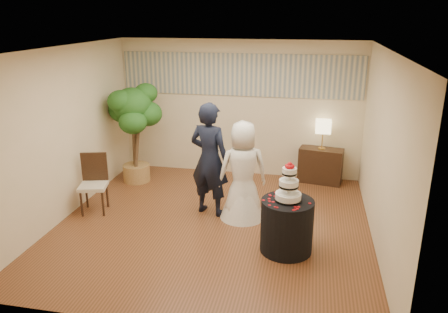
% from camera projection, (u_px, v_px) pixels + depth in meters
% --- Properties ---
extents(floor, '(5.00, 5.00, 0.00)m').
position_uv_depth(floor, '(213.00, 224.00, 7.14)').
color(floor, brown).
rests_on(floor, ground).
extents(ceiling, '(5.00, 5.00, 0.00)m').
position_uv_depth(ceiling, '(212.00, 49.00, 6.26)').
color(ceiling, white).
rests_on(ceiling, wall_back).
extents(wall_back, '(5.00, 0.06, 2.80)m').
position_uv_depth(wall_back, '(239.00, 109.00, 9.02)').
color(wall_back, beige).
rests_on(wall_back, ground).
extents(wall_front, '(5.00, 0.06, 2.80)m').
position_uv_depth(wall_front, '(157.00, 212.00, 4.37)').
color(wall_front, beige).
rests_on(wall_front, ground).
extents(wall_left, '(0.06, 5.00, 2.80)m').
position_uv_depth(wall_left, '(64.00, 134.00, 7.17)').
color(wall_left, beige).
rests_on(wall_left, ground).
extents(wall_right, '(0.06, 5.00, 2.80)m').
position_uv_depth(wall_right, '(383.00, 152.00, 6.23)').
color(wall_right, beige).
rests_on(wall_right, ground).
extents(mural_border, '(4.90, 0.02, 0.85)m').
position_uv_depth(mural_border, '(240.00, 75.00, 8.78)').
color(mural_border, '#A6A798').
rests_on(mural_border, wall_back).
extents(groom, '(0.81, 0.65, 1.94)m').
position_uv_depth(groom, '(210.00, 159.00, 7.27)').
color(groom, black).
rests_on(groom, floor).
extents(bride, '(1.02, 0.98, 1.67)m').
position_uv_depth(bride, '(243.00, 171.00, 7.14)').
color(bride, white).
rests_on(bride, floor).
extents(cake_table, '(0.90, 0.90, 0.79)m').
position_uv_depth(cake_table, '(287.00, 226.00, 6.25)').
color(cake_table, black).
rests_on(cake_table, floor).
extents(wedding_cake, '(0.37, 0.37, 0.57)m').
position_uv_depth(wedding_cake, '(289.00, 182.00, 6.04)').
color(wedding_cake, white).
rests_on(wedding_cake, cake_table).
extents(console, '(0.91, 0.52, 0.71)m').
position_uv_depth(console, '(320.00, 165.00, 8.82)').
color(console, black).
rests_on(console, floor).
extents(table_lamp, '(0.30, 0.30, 0.58)m').
position_uv_depth(table_lamp, '(323.00, 135.00, 8.61)').
color(table_lamp, beige).
rests_on(table_lamp, console).
extents(ficus_tree, '(1.36, 1.36, 2.03)m').
position_uv_depth(ficus_tree, '(134.00, 133.00, 8.67)').
color(ficus_tree, '#235A1C').
rests_on(ficus_tree, floor).
extents(side_chair, '(0.57, 0.58, 1.01)m').
position_uv_depth(side_chair, '(93.00, 184.00, 7.45)').
color(side_chair, black).
rests_on(side_chair, floor).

